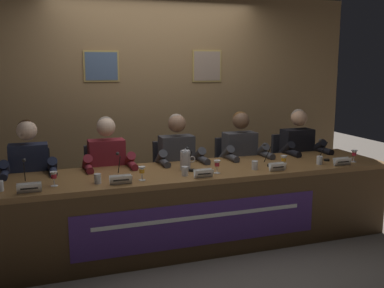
{
  "coord_description": "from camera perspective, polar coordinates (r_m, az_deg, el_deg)",
  "views": [
    {
      "loc": [
        -1.4,
        -3.98,
        1.76
      ],
      "look_at": [
        0.0,
        0.0,
        1.0
      ],
      "focal_mm": 41.86,
      "sensor_mm": 36.0,
      "label": 1
    }
  ],
  "objects": [
    {
      "name": "microphone_right",
      "position": [
        4.55,
        9.69,
        -1.81
      ],
      "size": [
        0.06,
        0.17,
        0.22
      ],
      "color": "black",
      "rests_on": "conference_table"
    },
    {
      "name": "chair_far_right",
      "position": [
        5.59,
        12.42,
        -3.64
      ],
      "size": [
        0.44,
        0.45,
        0.91
      ],
      "color": "black",
      "rests_on": "ground_plane"
    },
    {
      "name": "water_pitcher_central",
      "position": [
        4.3,
        -0.83,
        -2.09
      ],
      "size": [
        0.15,
        0.1,
        0.21
      ],
      "color": "silver",
      "rests_on": "conference_table"
    },
    {
      "name": "panelist_center",
      "position": [
        4.73,
        -1.67,
        -2.45
      ],
      "size": [
        0.51,
        0.48,
        1.24
      ],
      "color": "black",
      "rests_on": "ground_plane"
    },
    {
      "name": "panelist_far_left",
      "position": [
        4.52,
        -19.99,
        -3.67
      ],
      "size": [
        0.51,
        0.48,
        1.24
      ],
      "color": "black",
      "rests_on": "ground_plane"
    },
    {
      "name": "chair_right",
      "position": [
        5.24,
        5.46,
        -4.36
      ],
      "size": [
        0.44,
        0.45,
        0.91
      ],
      "color": "black",
      "rests_on": "ground_plane"
    },
    {
      "name": "panelist_far_right",
      "position": [
        5.37,
        13.65,
        -1.23
      ],
      "size": [
        0.51,
        0.48,
        1.24
      ],
      "color": "black",
      "rests_on": "ground_plane"
    },
    {
      "name": "conference_table",
      "position": [
        4.29,
        0.52,
        -6.51
      ],
      "size": [
        4.02,
        0.87,
        0.75
      ],
      "color": "brown",
      "rests_on": "ground_plane"
    },
    {
      "name": "panelist_left",
      "position": [
        4.57,
        -10.62,
        -3.09
      ],
      "size": [
        0.51,
        0.48,
        1.24
      ],
      "color": "black",
      "rests_on": "ground_plane"
    },
    {
      "name": "juice_glass_left",
      "position": [
        3.95,
        -6.4,
        -3.41
      ],
      "size": [
        0.06,
        0.06,
        0.12
      ],
      "color": "white",
      "rests_on": "conference_table"
    },
    {
      "name": "nameplate_center",
      "position": [
        4.02,
        1.49,
        -3.77
      ],
      "size": [
        0.17,
        0.06,
        0.08
      ],
      "color": "white",
      "rests_on": "conference_table"
    },
    {
      "name": "microphone_left",
      "position": [
        4.08,
        -9.19,
        -3.18
      ],
      "size": [
        0.06,
        0.17,
        0.22
      ],
      "color": "black",
      "rests_on": "conference_table"
    },
    {
      "name": "chair_left",
      "position": [
        4.83,
        -10.88,
        -5.77
      ],
      "size": [
        0.44,
        0.45,
        0.91
      ],
      "color": "black",
      "rests_on": "ground_plane"
    },
    {
      "name": "ground_plane",
      "position": [
        4.58,
        0.0,
        -12.42
      ],
      "size": [
        12.0,
        12.0,
        0.0
      ],
      "primitive_type": "plane",
      "color": "#70665B"
    },
    {
      "name": "nameplate_far_left",
      "position": [
        3.78,
        -20.03,
        -5.29
      ],
      "size": [
        0.19,
        0.06,
        0.08
      ],
      "color": "white",
      "rests_on": "conference_table"
    },
    {
      "name": "nameplate_left",
      "position": [
        3.85,
        -9.05,
        -4.51
      ],
      "size": [
        0.19,
        0.06,
        0.08
      ],
      "color": "white",
      "rests_on": "conference_table"
    },
    {
      "name": "juice_glass_far_right",
      "position": [
        4.95,
        19.96,
        -1.18
      ],
      "size": [
        0.06,
        0.06,
        0.12
      ],
      "color": "white",
      "rests_on": "conference_table"
    },
    {
      "name": "water_cup_far_right",
      "position": [
        4.73,
        15.94,
        -2.05
      ],
      "size": [
        0.06,
        0.06,
        0.08
      ],
      "color": "silver",
      "rests_on": "conference_table"
    },
    {
      "name": "juice_glass_center",
      "position": [
        4.18,
        3.21,
        -2.59
      ],
      "size": [
        0.06,
        0.06,
        0.12
      ],
      "color": "white",
      "rests_on": "conference_table"
    },
    {
      "name": "chair_center",
      "position": [
        4.99,
        -2.36,
        -5.09
      ],
      "size": [
        0.44,
        0.45,
        0.91
      ],
      "color": "black",
      "rests_on": "ground_plane"
    },
    {
      "name": "nameplate_far_right",
      "position": [
        4.75,
        18.59,
        -2.12
      ],
      "size": [
        0.19,
        0.06,
        0.08
      ],
      "color": "white",
      "rests_on": "conference_table"
    },
    {
      "name": "microphone_far_left",
      "position": [
        4.01,
        -20.53,
        -3.95
      ],
      "size": [
        0.06,
        0.17,
        0.22
      ],
      "color": "black",
      "rests_on": "conference_table"
    },
    {
      "name": "juice_glass_right",
      "position": [
        4.48,
        11.6,
        -1.93
      ],
      "size": [
        0.06,
        0.06,
        0.12
      ],
      "color": "white",
      "rests_on": "conference_table"
    },
    {
      "name": "microphone_far_right",
      "position": [
        4.95,
        16.53,
        -1.13
      ],
      "size": [
        0.06,
        0.17,
        0.22
      ],
      "color": "black",
      "rests_on": "conference_table"
    },
    {
      "name": "nameplate_right",
      "position": [
        4.35,
        10.82,
        -2.88
      ],
      "size": [
        0.16,
        0.06,
        0.08
      ],
      "color": "white",
      "rests_on": "conference_table"
    },
    {
      "name": "water_cup_far_left",
      "position": [
        3.92,
        -23.3,
        -5.0
      ],
      "size": [
        0.06,
        0.06,
        0.08
      ],
      "color": "silver",
      "rests_on": "conference_table"
    },
    {
      "name": "water_cup_right",
      "position": [
        4.37,
        8.0,
        -2.75
      ],
      "size": [
        0.06,
        0.06,
        0.08
      ],
      "color": "silver",
      "rests_on": "conference_table"
    },
    {
      "name": "water_cup_left",
      "position": [
        3.91,
        -11.93,
        -4.4
      ],
      "size": [
        0.06,
        0.06,
        0.08
      ],
      "color": "silver",
      "rests_on": "conference_table"
    },
    {
      "name": "juice_glass_far_left",
      "position": [
        3.91,
        -17.2,
        -3.92
      ],
      "size": [
        0.06,
        0.06,
        0.12
      ],
      "color": "white",
      "rests_on": "conference_table"
    },
    {
      "name": "water_cup_center",
      "position": [
        4.09,
        -0.92,
        -3.54
      ],
      "size": [
        0.06,
        0.06,
        0.08
      ],
      "color": "silver",
      "rests_on": "conference_table"
    },
    {
      "name": "chair_far_left",
      "position": [
        4.79,
        -19.78,
        -6.35
      ],
      "size": [
        0.44,
        0.45,
        0.91
      ],
      "color": "black",
      "rests_on": "ground_plane"
    },
    {
      "name": "panelist_right",
      "position": [
        5.0,
        6.48,
        -1.82
      ],
      "size": [
        0.51,
        0.48,
        1.24
      ],
      "color": "black",
      "rests_on": "ground_plane"
    },
    {
      "name": "wall_back_panelled",
      "position": [
        5.55,
        -4.69,
        5.43
      ],
      "size": [
        5.22,
        0.14,
        2.6
      ],
      "color": "#937047",
      "rests_on": "ground_plane"
    },
    {
      "name": "microphone_center",
      "position": [
        4.29,
        -0.21,
        -2.41
      ],
      "size": [
        0.06,
        0.17,
        0.22
      ],
      "color": "black",
      "rests_on": "conference_table"
    }
  ]
}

